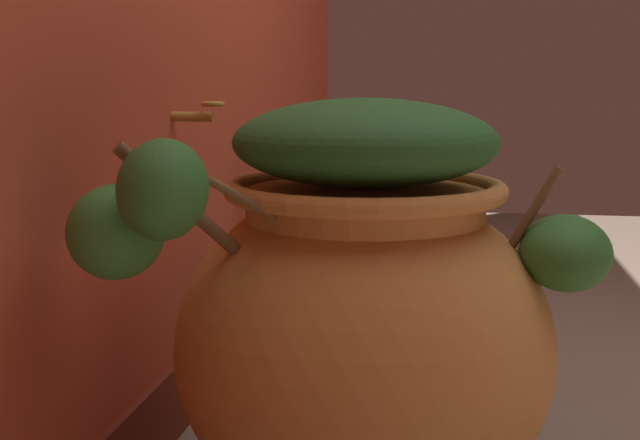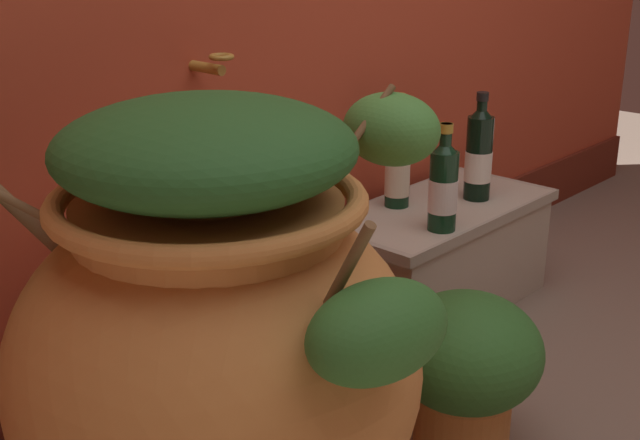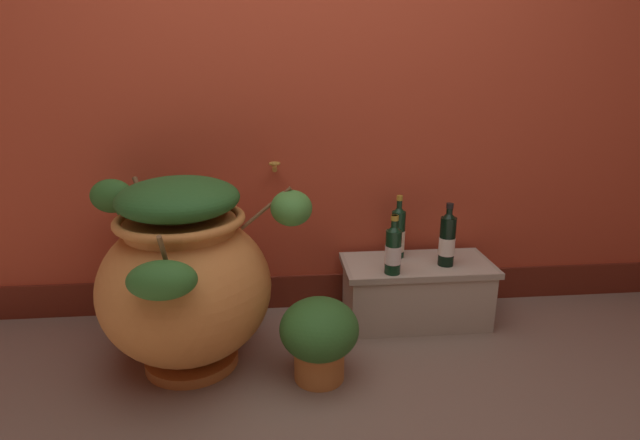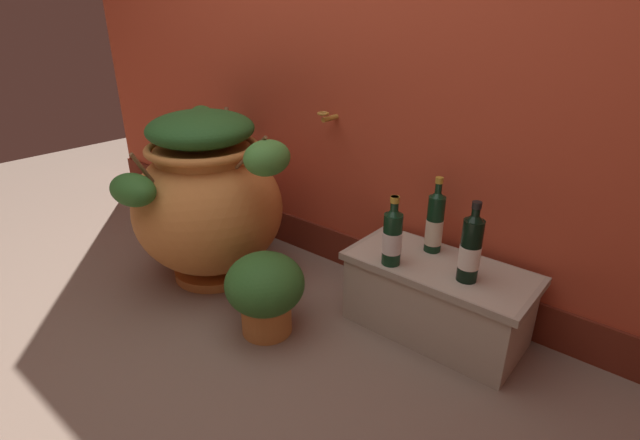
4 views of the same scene
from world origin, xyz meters
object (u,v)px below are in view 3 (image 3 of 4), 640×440
Objects in this scene: wine_bottle_right at (393,248)px; potted_shrub at (319,336)px; wine_bottle_left at (447,238)px; terracotta_urn at (185,275)px; wine_bottle_middle at (398,232)px.

wine_bottle_right is 0.81× the size of potted_shrub.
wine_bottle_left is at bearing 14.98° from wine_bottle_right.
wine_bottle_middle is at bearing 20.82° from terracotta_urn.
wine_bottle_right is at bearing 10.62° from terracotta_urn.
terracotta_urn is at bearing -169.38° from wine_bottle_right.
terracotta_urn reaches higher than wine_bottle_left.
terracotta_urn reaches higher than potted_shrub.
terracotta_urn is 1.23m from wine_bottle_left.
wine_bottle_right is at bearing -165.02° from wine_bottle_left.
wine_bottle_middle is 0.75m from potted_shrub.
wine_bottle_left is 0.97× the size of wine_bottle_middle.
wine_bottle_left is 1.10× the size of wine_bottle_right.
wine_bottle_right is 0.56m from potted_shrub.
wine_bottle_left is 0.25m from wine_bottle_middle.
terracotta_urn is 2.99× the size of wine_bottle_middle.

